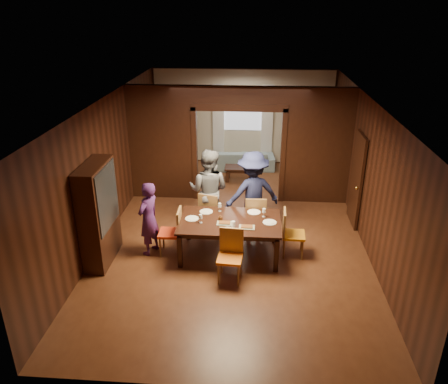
# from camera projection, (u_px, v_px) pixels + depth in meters

# --- Properties ---
(floor) EXTENTS (9.00, 9.00, 0.00)m
(floor) POSITION_uv_depth(u_px,v_px,m) (235.00, 227.00, 9.91)
(floor) COLOR #532A17
(floor) RESTS_ON ground
(ceiling) EXTENTS (5.50, 9.00, 0.02)m
(ceiling) POSITION_uv_depth(u_px,v_px,m) (236.00, 100.00, 8.75)
(ceiling) COLOR silver
(ceiling) RESTS_ON room_walls
(room_walls) EXTENTS (5.52, 9.01, 2.90)m
(room_walls) POSITION_uv_depth(u_px,v_px,m) (239.00, 140.00, 11.03)
(room_walls) COLOR black
(room_walls) RESTS_ON floor
(person_purple) EXTENTS (0.56, 0.66, 1.53)m
(person_purple) POSITION_uv_depth(u_px,v_px,m) (149.00, 219.00, 8.64)
(person_purple) COLOR #451E59
(person_purple) RESTS_ON floor
(person_grey) EXTENTS (1.04, 0.89, 1.87)m
(person_grey) POSITION_uv_depth(u_px,v_px,m) (209.00, 190.00, 9.50)
(person_grey) COLOR slate
(person_grey) RESTS_ON floor
(person_navy) EXTENTS (1.37, 1.07, 1.86)m
(person_navy) POSITION_uv_depth(u_px,v_px,m) (253.00, 193.00, 9.37)
(person_navy) COLOR #1B1F44
(person_navy) RESTS_ON floor
(sofa) EXTENTS (2.05, 0.92, 0.58)m
(sofa) POSITION_uv_depth(u_px,v_px,m) (241.00, 159.00, 13.31)
(sofa) COLOR #7E9AA5
(sofa) RESTS_ON floor
(serving_bowl) EXTENTS (0.31, 0.31, 0.08)m
(serving_bowl) POSITION_uv_depth(u_px,v_px,m) (237.00, 216.00, 8.69)
(serving_bowl) COLOR black
(serving_bowl) RESTS_ON dining_table
(dining_table) EXTENTS (1.99, 1.24, 0.76)m
(dining_table) POSITION_uv_depth(u_px,v_px,m) (230.00, 237.00, 8.73)
(dining_table) COLOR black
(dining_table) RESTS_ON floor
(coffee_table) EXTENTS (0.80, 0.50, 0.40)m
(coffee_table) POSITION_uv_depth(u_px,v_px,m) (239.00, 173.00, 12.46)
(coffee_table) COLOR black
(coffee_table) RESTS_ON floor
(chair_left) EXTENTS (0.45, 0.45, 0.97)m
(chair_left) POSITION_uv_depth(u_px,v_px,m) (170.00, 231.00, 8.74)
(chair_left) COLOR red
(chair_left) RESTS_ON floor
(chair_right) EXTENTS (0.46, 0.46, 0.97)m
(chair_right) POSITION_uv_depth(u_px,v_px,m) (294.00, 233.00, 8.67)
(chair_right) COLOR orange
(chair_right) RESTS_ON floor
(chair_far_l) EXTENTS (0.55, 0.55, 0.97)m
(chair_far_l) POSITION_uv_depth(u_px,v_px,m) (212.00, 212.00, 9.56)
(chair_far_l) COLOR red
(chair_far_l) RESTS_ON floor
(chair_far_r) EXTENTS (0.46, 0.46, 0.97)m
(chair_far_r) POSITION_uv_depth(u_px,v_px,m) (255.00, 216.00, 9.38)
(chair_far_r) COLOR red
(chair_far_r) RESTS_ON floor
(chair_near) EXTENTS (0.47, 0.47, 0.97)m
(chair_near) POSITION_uv_depth(u_px,v_px,m) (230.00, 257.00, 7.87)
(chair_near) COLOR orange
(chair_near) RESTS_ON floor
(hutch) EXTENTS (0.40, 1.20, 2.00)m
(hutch) POSITION_uv_depth(u_px,v_px,m) (99.00, 214.00, 8.31)
(hutch) COLOR black
(hutch) RESTS_ON floor
(door_right) EXTENTS (0.06, 0.90, 2.10)m
(door_right) POSITION_uv_depth(u_px,v_px,m) (357.00, 180.00, 9.76)
(door_right) COLOR black
(door_right) RESTS_ON floor
(window_far) EXTENTS (1.20, 0.03, 1.30)m
(window_far) POSITION_uv_depth(u_px,v_px,m) (243.00, 109.00, 13.28)
(window_far) COLOR silver
(window_far) RESTS_ON back_wall
(curtain_left) EXTENTS (0.35, 0.06, 2.40)m
(curtain_left) POSITION_uv_depth(u_px,v_px,m) (218.00, 123.00, 13.48)
(curtain_left) COLOR white
(curtain_left) RESTS_ON back_wall
(curtain_right) EXTENTS (0.35, 0.06, 2.40)m
(curtain_right) POSITION_uv_depth(u_px,v_px,m) (267.00, 124.00, 13.38)
(curtain_right) COLOR white
(curtain_right) RESTS_ON back_wall
(plate_left) EXTENTS (0.27, 0.27, 0.01)m
(plate_left) POSITION_uv_depth(u_px,v_px,m) (192.00, 219.00, 8.64)
(plate_left) COLOR silver
(plate_left) RESTS_ON dining_table
(plate_far_l) EXTENTS (0.27, 0.27, 0.01)m
(plate_far_l) POSITION_uv_depth(u_px,v_px,m) (206.00, 212.00, 8.93)
(plate_far_l) COLOR silver
(plate_far_l) RESTS_ON dining_table
(plate_far_r) EXTENTS (0.27, 0.27, 0.01)m
(plate_far_r) POSITION_uv_depth(u_px,v_px,m) (254.00, 212.00, 8.91)
(plate_far_r) COLOR white
(plate_far_r) RESTS_ON dining_table
(plate_right) EXTENTS (0.27, 0.27, 0.01)m
(plate_right) POSITION_uv_depth(u_px,v_px,m) (270.00, 222.00, 8.50)
(plate_right) COLOR silver
(plate_right) RESTS_ON dining_table
(plate_near) EXTENTS (0.27, 0.27, 0.01)m
(plate_near) POSITION_uv_depth(u_px,v_px,m) (228.00, 230.00, 8.20)
(plate_near) COLOR white
(plate_near) RESTS_ON dining_table
(platter_a) EXTENTS (0.30, 0.20, 0.04)m
(platter_a) POSITION_uv_depth(u_px,v_px,m) (225.00, 223.00, 8.45)
(platter_a) COLOR gray
(platter_a) RESTS_ON dining_table
(platter_b) EXTENTS (0.30, 0.20, 0.04)m
(platter_b) POSITION_uv_depth(u_px,v_px,m) (247.00, 227.00, 8.30)
(platter_b) COLOR gray
(platter_b) RESTS_ON dining_table
(wineglass_left) EXTENTS (0.08, 0.08, 0.18)m
(wineglass_left) POSITION_uv_depth(u_px,v_px,m) (201.00, 219.00, 8.46)
(wineglass_left) COLOR silver
(wineglass_left) RESTS_ON dining_table
(wineglass_far) EXTENTS (0.08, 0.08, 0.18)m
(wineglass_far) POSITION_uv_depth(u_px,v_px,m) (220.00, 207.00, 8.93)
(wineglass_far) COLOR white
(wineglass_far) RESTS_ON dining_table
(wineglass_right) EXTENTS (0.08, 0.08, 0.18)m
(wineglass_right) POSITION_uv_depth(u_px,v_px,m) (264.00, 213.00, 8.69)
(wineglass_right) COLOR white
(wineglass_right) RESTS_ON dining_table
(tumbler) EXTENTS (0.07, 0.07, 0.14)m
(tumbler) POSITION_uv_depth(u_px,v_px,m) (233.00, 225.00, 8.27)
(tumbler) COLOR white
(tumbler) RESTS_ON dining_table
(condiment_jar) EXTENTS (0.08, 0.08, 0.11)m
(condiment_jar) POSITION_uv_depth(u_px,v_px,m) (220.00, 218.00, 8.55)
(condiment_jar) COLOR #4B2811
(condiment_jar) RESTS_ON dining_table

